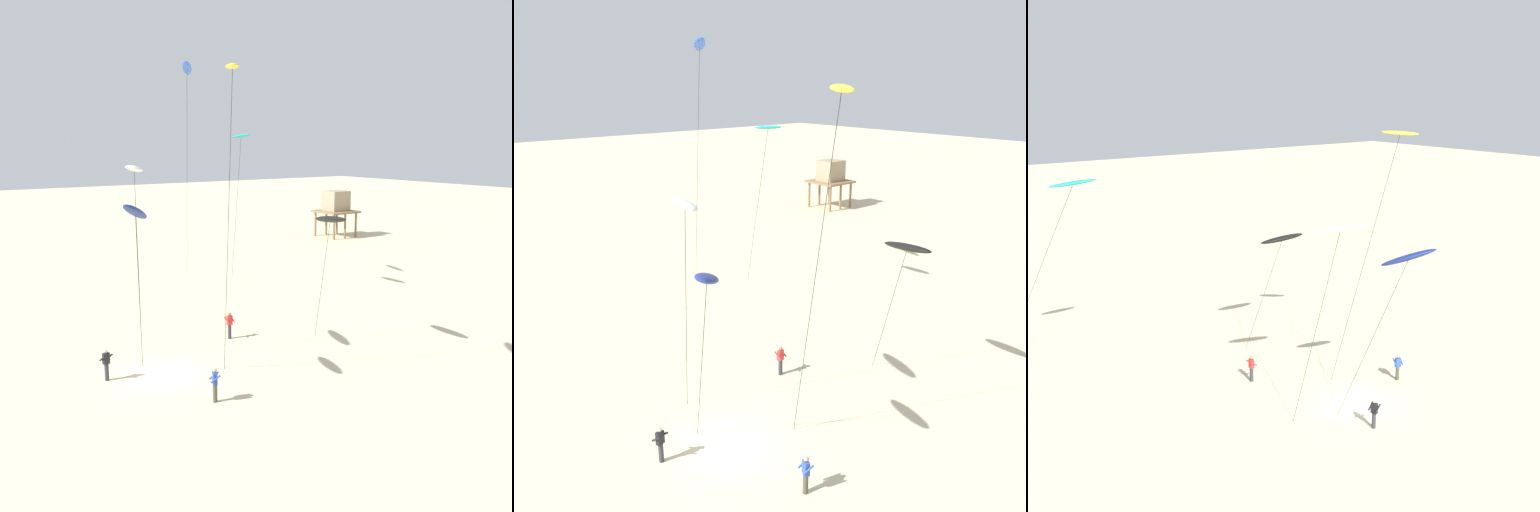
% 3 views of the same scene
% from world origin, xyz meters
% --- Properties ---
extents(ground_plane, '(260.00, 260.00, 0.00)m').
position_xyz_m(ground_plane, '(0.00, 0.00, 0.00)').
color(ground_plane, beige).
extents(kite_navy, '(4.96, 2.77, 9.54)m').
position_xyz_m(kite_navy, '(1.93, -1.91, 8.82)').
color(kite_navy, navy).
rests_on(kite_navy, ground).
extents(kite_black, '(4.02, 1.85, 8.14)m').
position_xyz_m(kite_black, '(2.04, 9.53, 7.68)').
color(kite_black, black).
rests_on(kite_black, ground).
extents(kite_teal, '(6.54, 2.68, 12.58)m').
position_xyz_m(kite_teal, '(-11.06, 12.03, 12.22)').
color(kite_teal, teal).
rests_on(kite_teal, ground).
extents(kite_yellow, '(4.63, 2.43, 15.29)m').
position_xyz_m(kite_yellow, '(4.58, 1.62, 14.83)').
color(kite_yellow, yellow).
rests_on(kite_yellow, ground).
extents(kite_white, '(3.85, 2.06, 10.94)m').
position_xyz_m(kite_white, '(-1.66, -0.41, 10.56)').
color(kite_white, white).
rests_on(kite_white, ground).
extents(kite_flyer_nearest, '(0.67, 0.65, 1.67)m').
position_xyz_m(kite_flyer_nearest, '(4.38, 0.67, 0.89)').
color(kite_flyer_nearest, '#4C4738').
rests_on(kite_flyer_nearest, ground).
extents(kite_flyer_middle, '(0.55, 0.57, 1.67)m').
position_xyz_m(kite_flyer_middle, '(-2.98, 5.97, 0.89)').
color(kite_flyer_middle, '#33333D').
rests_on(kite_flyer_middle, ground).
extents(kite_flyer_furthest, '(0.62, 0.64, 1.67)m').
position_xyz_m(kite_flyer_furthest, '(-0.91, -2.61, 0.89)').
color(kite_flyer_furthest, '#33333D').
rests_on(kite_flyer_furthest, ground).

